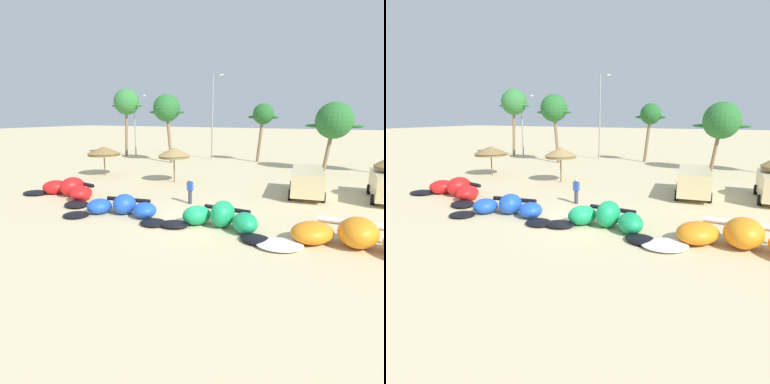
{
  "view_description": "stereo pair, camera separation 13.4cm",
  "coord_description": "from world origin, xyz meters",
  "views": [
    {
      "loc": [
        7.06,
        -14.81,
        5.43
      ],
      "look_at": [
        -1.13,
        2.0,
        1.0
      ],
      "focal_mm": 30.2,
      "sensor_mm": 36.0,
      "label": 1
    },
    {
      "loc": [
        7.18,
        -14.75,
        5.43
      ],
      "look_at": [
        -1.13,
        2.0,
        1.0
      ],
      "focal_mm": 30.2,
      "sensor_mm": 36.0,
      "label": 2
    }
  ],
  "objects": [
    {
      "name": "lamppost_west_center",
      "position": [
        -8.73,
        23.66,
        5.69
      ],
      "size": [
        1.47,
        0.24,
        10.35
      ],
      "color": "gray",
      "rests_on": "ground"
    },
    {
      "name": "parked_car_second",
      "position": [
        4.64,
        8.35,
        1.09
      ],
      "size": [
        2.75,
        5.21,
        1.84
      ],
      "color": "beige",
      "rests_on": "ground"
    },
    {
      "name": "palm_center_left",
      "position": [
        5.47,
        19.58,
        4.94
      ],
      "size": [
        5.27,
        3.51,
        6.75
      ],
      "color": "#7F6647",
      "rests_on": "ground"
    },
    {
      "name": "kite_left",
      "position": [
        -4.02,
        -1.01,
        0.44
      ],
      "size": [
        6.28,
        3.37,
        1.13
      ],
      "color": "black",
      "rests_on": "ground"
    },
    {
      "name": "kite_far_left",
      "position": [
        -9.95,
        0.77,
        0.5
      ],
      "size": [
        6.96,
        3.94,
        1.31
      ],
      "color": "black",
      "rests_on": "ground"
    },
    {
      "name": "kite_left_of_center",
      "position": [
        1.69,
        -0.63,
        0.51
      ],
      "size": [
        6.06,
        2.91,
        1.32
      ],
      "color": "black",
      "rests_on": "ground"
    },
    {
      "name": "lamppost_west",
      "position": [
        -19.57,
        22.34,
        4.63
      ],
      "size": [
        2.03,
        0.24,
        8.14
      ],
      "color": "gray",
      "rests_on": "ground"
    },
    {
      "name": "palm_leftmost",
      "position": [
        -20.37,
        21.52,
        7.13
      ],
      "size": [
        5.11,
        3.41,
        8.93
      ],
      "color": "#7F6647",
      "rests_on": "ground"
    },
    {
      "name": "beach_umbrella_near_van",
      "position": [
        -13.25,
        8.34,
        2.28
      ],
      "size": [
        3.03,
        3.03,
        2.7
      ],
      "color": "brown",
      "rests_on": "ground"
    },
    {
      "name": "beach_umbrella_middle",
      "position": [
        -5.91,
        8.44,
        2.47
      ],
      "size": [
        2.69,
        2.69,
        2.91
      ],
      "color": "brown",
      "rests_on": "ground"
    },
    {
      "name": "ground_plane",
      "position": [
        0.0,
        0.0,
        0.0
      ],
      "size": [
        260.0,
        260.0,
        0.0
      ],
      "primitive_type": "plane",
      "color": "beige"
    },
    {
      "name": "person_near_kites",
      "position": [
        -1.68,
        2.87,
        0.82
      ],
      "size": [
        0.36,
        0.24,
        1.62
      ],
      "color": "#383842",
      "rests_on": "ground"
    },
    {
      "name": "kite_center",
      "position": [
        7.73,
        -0.63,
        0.49
      ],
      "size": [
        8.22,
        3.85,
        1.26
      ],
      "color": "white",
      "rests_on": "ground"
    },
    {
      "name": "palm_left_of_gap",
      "position": [
        -2.37,
        23.51,
        5.48
      ],
      "size": [
        3.63,
        2.42,
        6.84
      ],
      "color": "#7F6647",
      "rests_on": "ground"
    },
    {
      "name": "palm_left",
      "position": [
        -12.37,
        18.42,
        6.19
      ],
      "size": [
        4.68,
        3.12,
        7.84
      ],
      "color": "#7F6647",
      "rests_on": "ground"
    }
  ]
}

